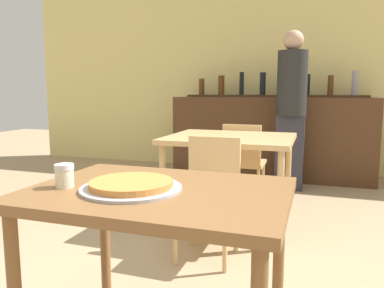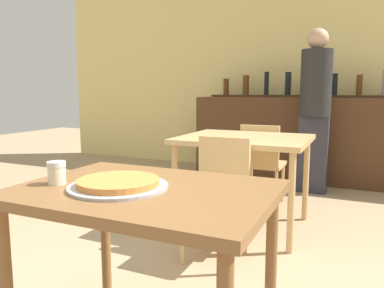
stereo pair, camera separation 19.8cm
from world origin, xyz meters
TOP-DOWN VIEW (x-y plane):
  - wall_back at (0.00, 4.26)m, footprint 8.00×0.05m
  - dining_table_near at (0.00, 0.00)m, footprint 1.00×0.73m
  - dining_table_far at (-0.11, 1.77)m, footprint 1.04×0.89m
  - bar_counter at (0.00, 3.75)m, footprint 2.60×0.56m
  - bar_back_shelf at (0.00, 3.89)m, footprint 2.39×0.24m
  - chair_far_side_front at (-0.11, 1.15)m, footprint 0.40×0.40m
  - chair_far_side_back at (-0.11, 2.39)m, footprint 0.40×0.40m
  - pizza_tray at (-0.09, -0.05)m, footprint 0.39×0.39m
  - cheese_shaker at (-0.36, -0.10)m, footprint 0.08×0.08m
  - person_standing at (0.29, 3.17)m, footprint 0.34×0.34m

SIDE VIEW (x-z plane):
  - chair_far_side_front at x=-0.11m, z-range 0.07..0.90m
  - chair_far_side_back at x=-0.11m, z-range 0.07..0.90m
  - bar_counter at x=0.00m, z-range 0.00..1.08m
  - dining_table_near at x=0.00m, z-range 0.29..1.07m
  - dining_table_far at x=-0.11m, z-range 0.30..1.08m
  - pizza_tray at x=-0.09m, z-range 0.77..0.81m
  - cheese_shaker at x=-0.36m, z-range 0.78..0.87m
  - person_standing at x=0.29m, z-range 0.09..1.92m
  - bar_back_shelf at x=0.00m, z-range 0.99..1.33m
  - wall_back at x=0.00m, z-range 0.00..2.80m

